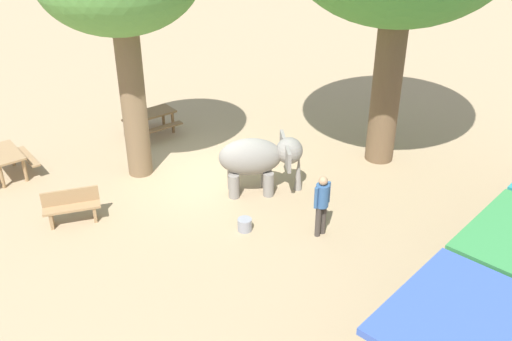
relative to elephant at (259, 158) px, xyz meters
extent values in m
plane|color=tan|center=(0.33, -1.61, -1.02)|extent=(60.00, 60.00, 0.00)
cylinder|color=gray|center=(-0.33, -0.03, -0.68)|extent=(0.30, 0.30, 0.68)
cylinder|color=gray|center=(-0.01, 0.33, -0.68)|extent=(0.30, 0.30, 0.68)
cylinder|color=gray|center=(0.37, -0.65, -0.68)|extent=(0.30, 0.30, 0.68)
cylinder|color=gray|center=(0.69, -0.29, -0.68)|extent=(0.30, 0.30, 0.68)
ellipsoid|color=gray|center=(0.18, -0.16, 0.07)|extent=(1.85, 1.78, 1.02)
sphere|color=gray|center=(-0.61, 0.54, 0.20)|extent=(0.73, 0.73, 0.73)
cone|color=gray|center=(-0.81, 0.72, -0.45)|extent=(0.23, 0.23, 1.15)
cube|color=gray|center=(-0.85, 0.10, 0.20)|extent=(0.46, 0.50, 0.55)
cube|color=gray|center=(-0.21, 0.83, 0.20)|extent=(0.46, 0.50, 0.55)
cylinder|color=#3F3833|center=(0.59, 2.48, -0.61)|extent=(0.14, 0.14, 0.82)
cylinder|color=#3F3833|center=(0.42, 2.50, -0.61)|extent=(0.14, 0.14, 0.82)
cylinder|color=#33598C|center=(0.51, 2.49, 0.09)|extent=(0.32, 0.32, 0.58)
sphere|color=tan|center=(0.51, 2.49, 0.49)|extent=(0.22, 0.22, 0.22)
cylinder|color=#33598C|center=(0.71, 2.46, 0.10)|extent=(0.09, 0.09, 0.55)
cylinder|color=#33598C|center=(0.30, 2.51, 0.10)|extent=(0.09, 0.09, 0.55)
cylinder|color=brown|center=(-3.96, 1.36, 1.31)|extent=(0.84, 0.84, 4.67)
cylinder|color=brown|center=(1.56, -3.29, 1.21)|extent=(0.70, 0.70, 4.47)
cube|color=#9E7A51|center=(4.33, -2.40, -0.57)|extent=(1.41, 1.04, 0.06)
cube|color=#9E7A51|center=(4.25, -2.55, -0.34)|extent=(1.24, 0.75, 0.40)
cube|color=#9E7A51|center=(3.88, -2.14, -0.81)|extent=(0.25, 0.35, 0.42)
cube|color=#9E7A51|center=(4.79, -2.66, -0.81)|extent=(0.25, 0.35, 0.42)
cube|color=#9E7A51|center=(4.30, -5.92, -0.27)|extent=(1.04, 1.61, 0.06)
cylinder|color=#9E7A51|center=(4.08, -5.27, -0.66)|extent=(0.10, 0.10, 0.72)
cylinder|color=#9E7A51|center=(4.71, -5.38, -0.66)|extent=(0.10, 0.10, 0.72)
cylinder|color=#9E7A51|center=(3.88, -6.45, -0.66)|extent=(0.10, 0.10, 0.72)
cube|color=#9E7A51|center=(3.69, -5.81, -0.58)|extent=(0.49, 1.52, 0.05)
cube|color=brown|center=(-0.35, -5.13, -0.27)|extent=(1.61, 1.04, 0.06)
cylinder|color=brown|center=(0.29, -4.92, -0.66)|extent=(0.10, 0.10, 0.72)
cylinder|color=brown|center=(0.19, -5.55, -0.66)|extent=(0.10, 0.10, 0.72)
cylinder|color=brown|center=(-0.89, -4.72, -0.66)|extent=(0.10, 0.10, 0.72)
cylinder|color=brown|center=(-0.99, -5.35, -0.66)|extent=(0.10, 0.10, 0.72)
cube|color=brown|center=(-0.25, -4.52, -0.58)|extent=(1.52, 0.48, 0.05)
cube|color=brown|center=(-0.45, -5.74, -0.58)|extent=(1.52, 0.48, 0.05)
cylinder|color=gray|center=(1.95, 6.73, 0.18)|extent=(0.10, 0.10, 2.40)
cylinder|color=gray|center=(0.15, 6.73, 0.18)|extent=(0.10, 0.10, 2.40)
cube|color=#3856B2|center=(3.65, 7.54, 1.44)|extent=(2.50, 2.50, 0.12)
cylinder|color=gray|center=(2.75, 6.73, 0.18)|extent=(0.10, 0.10, 2.40)
cylinder|color=gray|center=(1.63, 1.01, -0.86)|extent=(0.36, 0.36, 0.32)
camera|label=1|loc=(10.14, 9.25, 7.18)|focal=40.42mm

